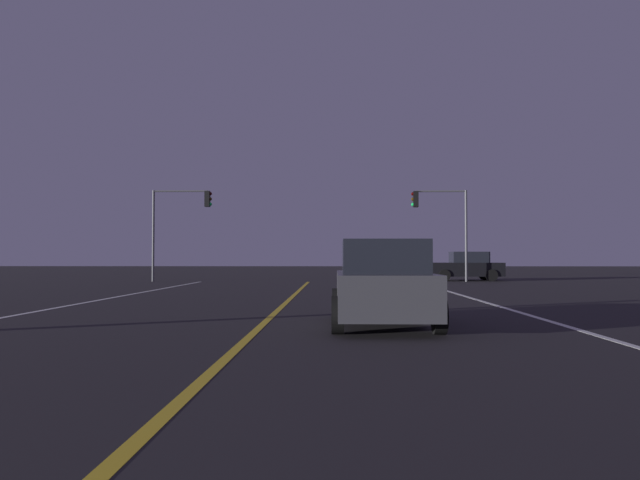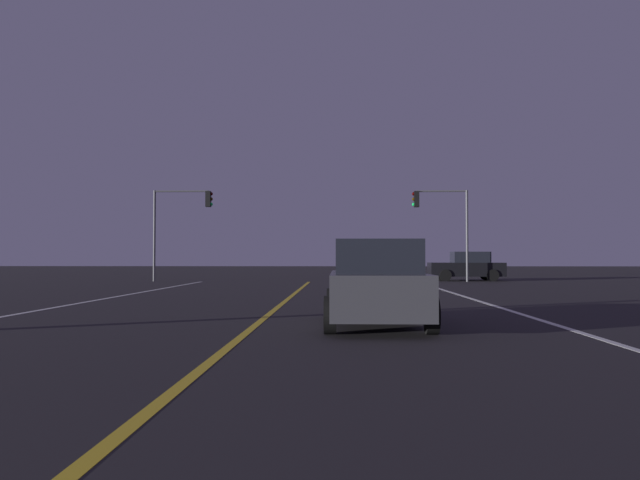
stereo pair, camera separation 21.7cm
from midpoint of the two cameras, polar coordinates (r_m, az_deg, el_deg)
The scene contains 6 objects.
lane_edge_right at distance 14.45m, azimuth 19.94°, elevation -6.89°, with size 0.16×42.67×0.01m, color silver.
lane_center_divider at distance 13.83m, azimuth -4.82°, elevation -7.22°, with size 0.16×42.67×0.01m, color gold.
car_crossing_side at distance 37.96m, azimuth 13.35°, elevation -2.37°, with size 4.30×2.02×1.70m.
car_lead_same_lane at distance 12.53m, azimuth 5.63°, elevation -4.05°, with size 2.02×4.30×1.70m.
traffic_light_near_right at distance 36.06m, azimuth 11.00°, elevation 2.39°, with size 3.15×0.36×5.16m.
traffic_light_near_left at distance 36.67m, azimuth -12.15°, elevation 2.39°, with size 3.42×0.36×5.20m.
Camera 2 is at (1.68, 1.66, 1.36)m, focal length 35.29 mm.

